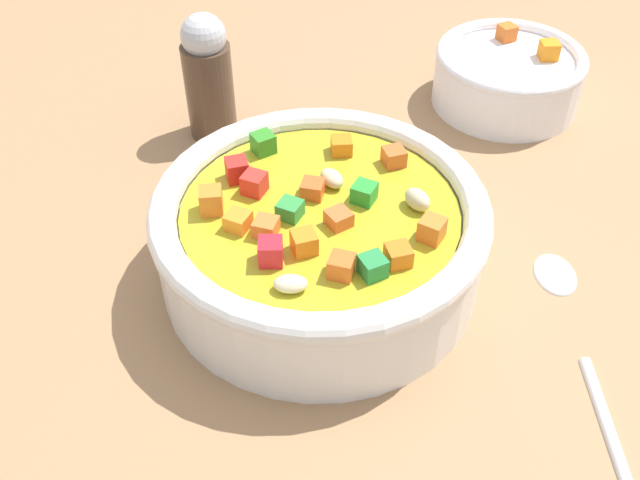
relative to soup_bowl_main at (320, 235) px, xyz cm
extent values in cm
cube|color=#9E754F|center=(0.01, 0.01, -4.32)|extent=(140.00, 140.00, 2.00)
cylinder|color=white|center=(0.01, 0.01, -0.90)|extent=(18.88, 18.88, 4.85)
torus|color=white|center=(0.01, 0.01, 2.03)|extent=(19.42, 19.42, 1.67)
cylinder|color=#AEA724|center=(0.01, 0.01, 1.73)|extent=(15.93, 15.93, 0.40)
cube|color=orange|center=(-5.79, 1.84, 2.67)|extent=(1.48, 1.48, 1.48)
ellipsoid|color=beige|center=(-3.34, -5.39, 2.35)|extent=(2.02, 1.63, 0.84)
cube|color=orange|center=(-0.56, -5.16, 2.51)|extent=(1.74, 1.74, 1.15)
cube|color=orange|center=(-3.40, -0.96, 2.41)|extent=(1.74, 1.74, 0.95)
cube|color=#308E3D|center=(-1.75, 0.02, 2.42)|extent=(1.77, 1.77, 0.97)
cube|color=#EC5926|center=(-0.25, 1.37, 2.41)|extent=(1.72, 1.72, 0.95)
cube|color=orange|center=(-4.72, 0.47, 2.41)|extent=(1.77, 1.77, 0.95)
cube|color=orange|center=(2.52, -5.30, 2.47)|extent=(1.31, 1.31, 1.08)
cube|color=red|center=(-3.73, -3.12, 2.62)|extent=(1.56, 1.56, 1.38)
cube|color=orange|center=(-1.84, -2.90, 2.53)|extent=(1.25, 1.25, 1.19)
ellipsoid|color=beige|center=(1.38, 1.96, 2.39)|extent=(1.52, 1.97, 0.92)
ellipsoid|color=beige|center=(5.27, -1.54, 2.51)|extent=(1.59, 2.00, 1.17)
cube|color=red|center=(-3.73, 4.23, 2.60)|extent=(1.29, 1.29, 1.33)
cube|color=orange|center=(3.00, 4.80, 2.43)|extent=(1.51, 1.51, 1.01)
cube|color=orange|center=(4.94, -4.14, 2.59)|extent=(1.76, 1.76, 1.31)
cube|color=#338B26|center=(-1.56, 6.40, 2.55)|extent=(1.51, 1.51, 1.25)
cube|color=orange|center=(5.61, 2.69, 2.46)|extent=(1.25, 1.25, 1.06)
cube|color=orange|center=(0.59, -1.50, 2.37)|extent=(1.53, 1.53, 0.88)
cube|color=red|center=(-3.08, 2.73, 2.55)|extent=(1.76, 1.76, 1.24)
cube|color=green|center=(2.65, -0.04, 2.48)|extent=(1.77, 1.77, 1.10)
cube|color=#26863F|center=(0.96, -5.66, 2.49)|extent=(1.41, 1.41, 1.11)
cylinder|color=silver|center=(9.78, -16.73, -2.98)|extent=(4.47, 12.03, 0.69)
ellipsoid|color=silver|center=(13.70, -4.57, -2.87)|extent=(3.57, 4.25, 0.89)
cylinder|color=white|center=(20.23, 13.88, -1.34)|extent=(11.51, 11.51, 3.95)
torus|color=white|center=(20.23, 13.88, 0.86)|extent=(11.63, 11.63, 0.92)
cube|color=orange|center=(22.91, 13.06, 1.31)|extent=(1.66, 1.66, 1.35)
cube|color=orange|center=(21.31, 16.75, 1.26)|extent=(1.38, 1.38, 1.25)
cylinder|color=#4C3828|center=(-2.86, 17.15, 0.28)|extent=(3.58, 3.58, 7.20)
sphere|color=silver|center=(-2.86, 17.15, 4.68)|extent=(3.22, 3.22, 3.22)
camera|label=1|loc=(-9.82, -29.60, 28.61)|focal=40.75mm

